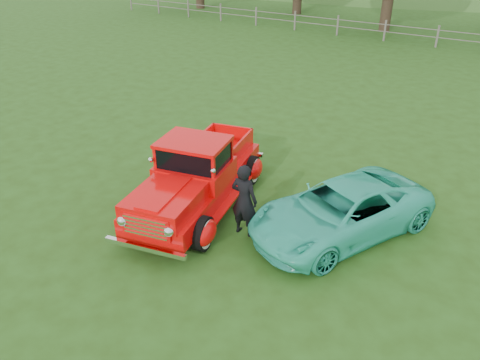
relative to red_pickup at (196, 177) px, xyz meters
The scene contains 6 objects.
ground 1.44m from the red_pickup, 62.85° to the right, with size 140.00×140.00×0.00m, color #254713.
distant_hills 58.74m from the red_pickup, 93.46° to the left, with size 116.00×60.00×18.00m.
fence_line 20.94m from the red_pickup, 88.49° to the left, with size 48.00×0.12×1.20m.
red_pickup is the anchor object (origin of this frame).
teal_sedan 3.44m from the red_pickup, 14.19° to the left, with size 1.96×4.24×1.18m, color #32C9A8.
man 1.60m from the red_pickup, 11.59° to the right, with size 0.62×0.41×1.69m, color black.
Camera 1 is at (5.75, -6.47, 6.03)m, focal length 35.00 mm.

